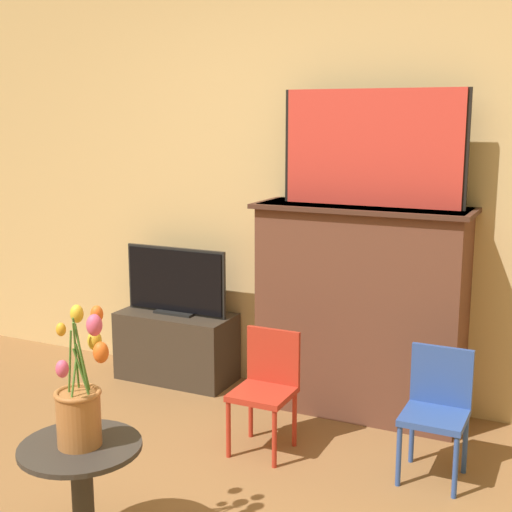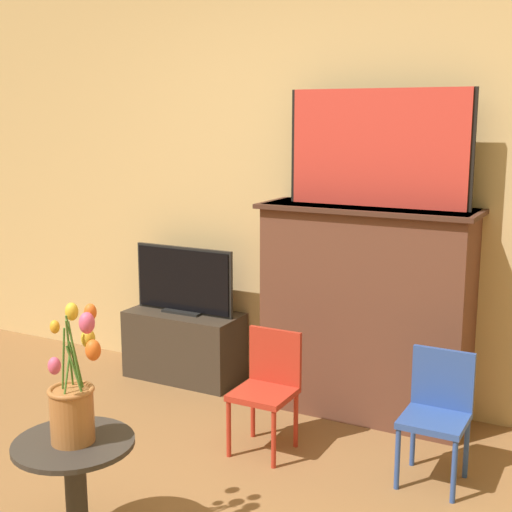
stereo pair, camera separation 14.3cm
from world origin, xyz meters
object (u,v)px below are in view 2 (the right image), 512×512
(painting, at_px, (378,148))
(chair_blue, at_px, (437,408))
(tv_monitor, at_px, (184,281))
(vase_tulips, at_px, (74,399))
(chair_red, at_px, (268,383))

(painting, distance_m, chair_blue, 1.38)
(tv_monitor, relative_size, vase_tulips, 1.32)
(tv_monitor, xyz_separation_m, vase_tulips, (0.66, -1.74, -0.02))
(chair_red, height_order, chair_blue, same)
(tv_monitor, distance_m, chair_blue, 1.86)
(chair_blue, height_order, vase_tulips, vase_tulips)
(painting, height_order, tv_monitor, painting)
(chair_blue, bearing_deg, chair_red, -174.03)
(painting, xyz_separation_m, chair_red, (-0.32, -0.65, -1.15))
(chair_red, relative_size, chair_blue, 1.00)
(vase_tulips, bearing_deg, tv_monitor, 110.83)
(painting, bearing_deg, vase_tulips, -108.24)
(vase_tulips, bearing_deg, painting, 71.76)
(painting, relative_size, chair_blue, 1.65)
(tv_monitor, xyz_separation_m, chair_red, (0.92, -0.64, -0.29))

